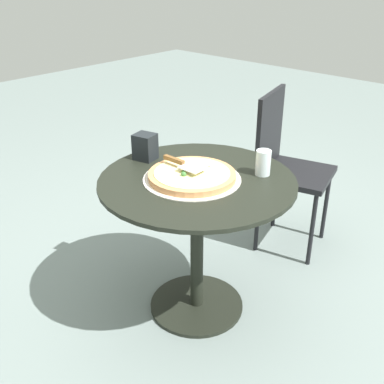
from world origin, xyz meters
name	(u,v)px	position (x,y,z in m)	size (l,w,h in m)	color
ground_plane	(197,306)	(0.00, 0.00, 0.00)	(10.00, 10.00, 0.00)	slate
patio_table	(197,216)	(0.00, 0.00, 0.50)	(0.84, 0.84, 0.68)	black
pizza_on_tray	(192,176)	(0.01, 0.02, 0.70)	(0.41, 0.41, 0.05)	beige
pizza_server	(183,163)	(0.07, 0.02, 0.74)	(0.21, 0.08, 0.02)	silver
drinking_cup	(263,163)	(-0.18, -0.22, 0.74)	(0.06, 0.06, 0.11)	silver
napkin_dispenser	(146,147)	(0.32, 0.00, 0.74)	(0.09, 0.08, 0.12)	black
patio_chair_far	(285,160)	(0.04, -0.77, 0.52)	(0.45, 0.45, 0.89)	black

